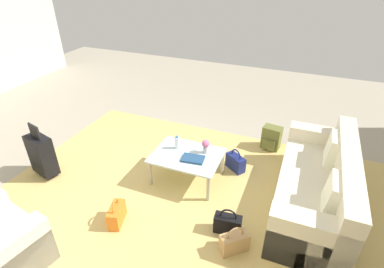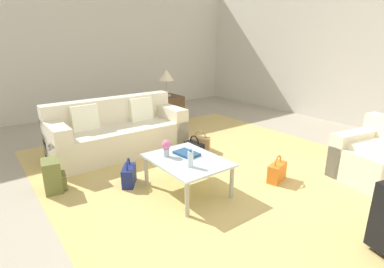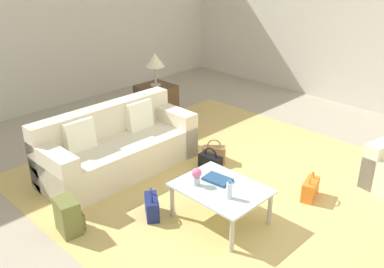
% 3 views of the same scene
% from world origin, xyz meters
% --- Properties ---
extents(ground_plane, '(12.00, 12.00, 0.00)m').
position_xyz_m(ground_plane, '(0.00, 0.00, 0.00)').
color(ground_plane, '#A89E89').
extents(area_rug, '(5.20, 4.40, 0.01)m').
position_xyz_m(area_rug, '(-0.60, 0.20, 0.00)').
color(area_rug, tan).
rests_on(area_rug, ground).
extents(couch, '(0.85, 2.13, 0.86)m').
position_xyz_m(couch, '(-2.19, -0.60, 0.31)').
color(couch, beige).
rests_on(couch, ground).
extents(coffee_table, '(0.97, 0.74, 0.43)m').
position_xyz_m(coffee_table, '(-0.40, -0.50, 0.37)').
color(coffee_table, silver).
rests_on(coffee_table, ground).
extents(water_bottle, '(0.06, 0.06, 0.20)m').
position_xyz_m(water_bottle, '(-0.20, -0.60, 0.52)').
color(water_bottle, silver).
rests_on(water_bottle, coffee_table).
extents(coffee_table_book, '(0.32, 0.24, 0.03)m').
position_xyz_m(coffee_table_book, '(-0.52, -0.42, 0.44)').
color(coffee_table_book, navy).
rests_on(coffee_table_book, coffee_table).
extents(flower_vase, '(0.11, 0.11, 0.21)m').
position_xyz_m(flower_vase, '(-0.62, -0.65, 0.55)').
color(flower_vase, '#B2B7BC').
rests_on(flower_vase, coffee_table).
extents(suitcase_black, '(0.44, 0.31, 0.85)m').
position_xyz_m(suitcase_black, '(1.60, 0.20, 0.36)').
color(suitcase_black, black).
rests_on(suitcase_black, ground).
extents(handbag_black, '(0.33, 0.17, 0.36)m').
position_xyz_m(handbag_black, '(-1.23, 0.24, 0.13)').
color(handbag_black, black).
rests_on(handbag_black, ground).
extents(handbag_navy, '(0.34, 0.30, 0.36)m').
position_xyz_m(handbag_navy, '(-1.00, -0.98, 0.13)').
color(handbag_navy, navy).
rests_on(handbag_navy, ground).
extents(handbag_tan, '(0.33, 0.32, 0.36)m').
position_xyz_m(handbag_tan, '(-1.37, 0.47, 0.13)').
color(handbag_tan, tan).
rests_on(handbag_tan, ground).
extents(handbag_orange, '(0.22, 0.35, 0.36)m').
position_xyz_m(handbag_orange, '(0.07, 0.60, 0.13)').
color(handbag_orange, orange).
rests_on(handbag_orange, ground).
extents(backpack_olive, '(0.33, 0.29, 0.40)m').
position_xyz_m(backpack_olive, '(-1.40, -1.79, 0.19)').
color(backpack_olive, olive).
rests_on(backpack_olive, ground).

